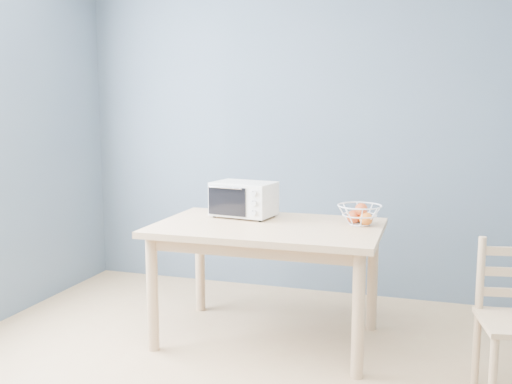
% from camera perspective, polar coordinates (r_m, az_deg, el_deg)
% --- Properties ---
extents(room, '(4.01, 4.51, 2.61)m').
position_cam_1_polar(room, '(2.35, -3.52, 4.25)').
color(room, tan).
rests_on(room, ground).
extents(dining_table, '(1.40, 0.90, 0.75)m').
position_cam_1_polar(dining_table, '(3.59, 1.17, -4.86)').
color(dining_table, '#DAB382').
rests_on(dining_table, ground).
extents(toaster_oven, '(0.44, 0.34, 0.24)m').
position_cam_1_polar(toaster_oven, '(3.81, -1.44, -0.66)').
color(toaster_oven, beige).
rests_on(toaster_oven, dining_table).
extents(fruit_basket, '(0.33, 0.33, 0.14)m').
position_cam_1_polar(fruit_basket, '(3.60, 10.37, -2.18)').
color(fruit_basket, white).
rests_on(fruit_basket, dining_table).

